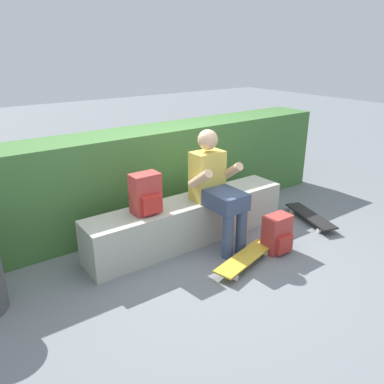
% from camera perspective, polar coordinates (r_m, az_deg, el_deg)
% --- Properties ---
extents(ground_plane, '(24.00, 24.00, 0.00)m').
position_cam_1_polar(ground_plane, '(4.01, 3.10, -9.34)').
color(ground_plane, slate).
extents(bench_main, '(2.35, 0.43, 0.47)m').
position_cam_1_polar(bench_main, '(4.19, -0.38, -4.24)').
color(bench_main, '#ADAF9F').
rests_on(bench_main, ground).
extents(person_skater, '(0.49, 0.62, 1.22)m').
position_cam_1_polar(person_skater, '(3.97, 3.56, 1.00)').
color(person_skater, gold).
rests_on(person_skater, ground).
extents(skateboard_near_person, '(0.82, 0.40, 0.09)m').
position_cam_1_polar(skateboard_near_person, '(3.84, 7.85, -9.70)').
color(skateboard_near_person, gold).
rests_on(skateboard_near_person, ground).
extents(skateboard_beside_bench, '(0.42, 0.82, 0.09)m').
position_cam_1_polar(skateboard_beside_bench, '(4.89, 17.13, -3.45)').
color(skateboard_beside_bench, black).
rests_on(skateboard_beside_bench, ground).
extents(backpack_on_bench, '(0.28, 0.23, 0.40)m').
position_cam_1_polar(backpack_on_bench, '(3.75, -6.85, -0.33)').
color(backpack_on_bench, '#B23833').
rests_on(backpack_on_bench, bench_main).
extents(backpack_on_ground, '(0.28, 0.23, 0.40)m').
position_cam_1_polar(backpack_on_ground, '(4.09, 12.53, -6.13)').
color(backpack_on_ground, '#B23833').
rests_on(backpack_on_ground, ground).
extents(hedge_row, '(4.95, 0.58, 1.11)m').
position_cam_1_polar(hedge_row, '(4.69, -5.61, 2.69)').
color(hedge_row, '#3F6E34').
rests_on(hedge_row, ground).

